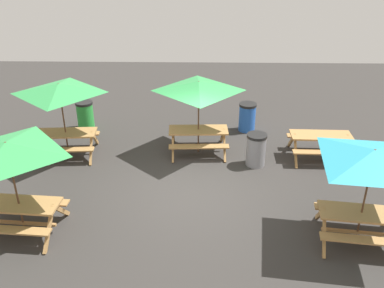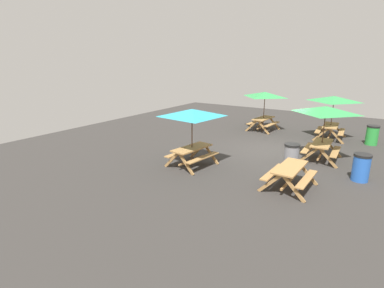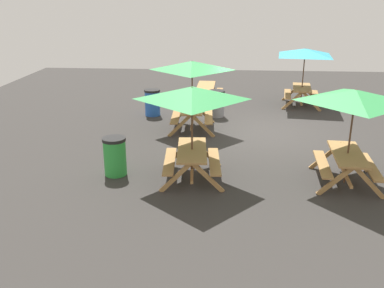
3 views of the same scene
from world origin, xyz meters
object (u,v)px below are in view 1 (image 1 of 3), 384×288
(trash_bin_blue, at_px, (247,117))
(trash_bin_gray, at_px, (256,150))
(picnic_table_4, at_px, (8,155))
(picnic_table_1, at_px, (320,141))
(picnic_table_2, at_px, (372,163))
(trash_bin_green, at_px, (85,115))
(picnic_table_0, at_px, (60,94))
(picnic_table_3, at_px, (199,91))

(trash_bin_blue, distance_m, trash_bin_gray, 2.40)
(picnic_table_4, bearing_deg, picnic_table_1, 30.19)
(picnic_table_2, bearing_deg, trash_bin_green, 149.47)
(trash_bin_green, bearing_deg, picnic_table_1, -14.44)
(picnic_table_1, distance_m, trash_bin_gray, 2.04)
(picnic_table_2, height_order, trash_bin_blue, picnic_table_2)
(trash_bin_green, bearing_deg, picnic_table_2, -37.96)
(picnic_table_0, bearing_deg, trash_bin_blue, 14.74)
(picnic_table_1, bearing_deg, trash_bin_blue, 137.85)
(picnic_table_0, height_order, trash_bin_gray, picnic_table_0)
(picnic_table_1, bearing_deg, picnic_table_4, -152.69)
(picnic_table_2, relative_size, picnic_table_4, 1.20)
(trash_bin_green, relative_size, trash_bin_gray, 1.00)
(trash_bin_gray, bearing_deg, picnic_table_2, -61.02)
(trash_bin_blue, bearing_deg, picnic_table_0, -161.37)
(picnic_table_4, xyz_separation_m, trash_bin_blue, (5.65, 5.63, -1.49))
(picnic_table_4, height_order, trash_bin_blue, picnic_table_4)
(picnic_table_2, distance_m, trash_bin_gray, 4.17)
(picnic_table_2, relative_size, trash_bin_blue, 2.86)
(trash_bin_blue, bearing_deg, trash_bin_green, 179.58)
(picnic_table_3, relative_size, picnic_table_4, 1.00)
(picnic_table_2, bearing_deg, picnic_table_3, 137.90)
(trash_bin_green, bearing_deg, picnic_table_3, -22.89)
(picnic_table_2, height_order, trash_bin_green, picnic_table_2)
(picnic_table_1, bearing_deg, trash_bin_green, 166.96)
(picnic_table_1, relative_size, trash_bin_gray, 1.87)
(picnic_table_2, xyz_separation_m, trash_bin_blue, (-1.92, 5.81, -1.49))
(picnic_table_1, height_order, picnic_table_3, picnic_table_3)
(picnic_table_0, bearing_deg, picnic_table_3, 0.34)
(picnic_table_3, distance_m, trash_bin_gray, 2.39)
(picnic_table_1, bearing_deg, picnic_table_2, -89.97)
(picnic_table_4, distance_m, trash_bin_green, 5.87)
(trash_bin_blue, relative_size, trash_bin_gray, 1.00)
(trash_bin_blue, bearing_deg, trash_bin_gray, -89.23)
(picnic_table_4, relative_size, trash_bin_blue, 2.38)
(trash_bin_blue, bearing_deg, picnic_table_1, -43.56)
(picnic_table_3, bearing_deg, trash_bin_green, 154.85)
(picnic_table_0, bearing_deg, picnic_table_2, -31.09)
(picnic_table_2, xyz_separation_m, trash_bin_green, (-7.50, 5.85, -1.49))
(picnic_table_3, xyz_separation_m, picnic_table_4, (-3.99, -4.02, 0.00))
(picnic_table_3, xyz_separation_m, trash_bin_gray, (1.69, -0.79, -1.49))
(trash_bin_green, xyz_separation_m, trash_bin_blue, (5.58, -0.04, 0.00))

